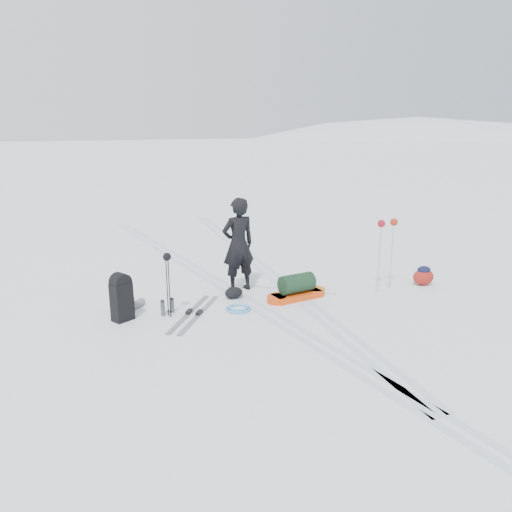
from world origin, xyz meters
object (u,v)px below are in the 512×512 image
object	(u,v)px
pulk_sled	(297,289)
ski_poles_black	(167,265)
skier	(238,245)
expedition_rucksack	(123,297)

from	to	relation	value
pulk_sled	ski_poles_black	xyz separation A→B (m)	(-2.63, 0.20, 0.80)
skier	ski_poles_black	distance (m)	1.96
pulk_sled	ski_poles_black	world-z (taller)	ski_poles_black
expedition_rucksack	pulk_sled	bearing A→B (deg)	-31.04
pulk_sled	expedition_rucksack	distance (m)	3.44
skier	pulk_sled	size ratio (longest dim) A/B	1.45
expedition_rucksack	ski_poles_black	size ratio (longest dim) A/B	0.73
pulk_sled	ski_poles_black	size ratio (longest dim) A/B	1.13
skier	expedition_rucksack	size ratio (longest dim) A/B	2.24
expedition_rucksack	ski_poles_black	xyz separation A→B (m)	(0.78, -0.25, 0.59)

